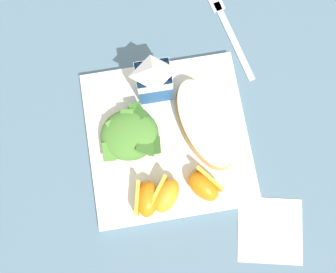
# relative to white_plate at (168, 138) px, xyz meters

# --- Properties ---
(ground) EXTENTS (3.00, 3.00, 0.00)m
(ground) POSITION_rel_white_plate_xyz_m (0.00, 0.00, -0.01)
(ground) COLOR slate
(white_plate) EXTENTS (0.28, 0.28, 0.02)m
(white_plate) POSITION_rel_white_plate_xyz_m (0.00, 0.00, 0.00)
(white_plate) COLOR white
(white_plate) RESTS_ON ground
(cheesy_pizza_bread) EXTENTS (0.12, 0.18, 0.04)m
(cheesy_pizza_bread) POSITION_rel_white_plate_xyz_m (0.07, 0.01, 0.03)
(cheesy_pizza_bread) COLOR tan
(cheesy_pizza_bread) RESTS_ON white_plate
(green_salad_pile) EXTENTS (0.10, 0.10, 0.04)m
(green_salad_pile) POSITION_rel_white_plate_xyz_m (-0.06, 0.01, 0.03)
(green_salad_pile) COLOR #4C8433
(green_salad_pile) RESTS_ON white_plate
(milk_carton) EXTENTS (0.06, 0.04, 0.11)m
(milk_carton) POSITION_rel_white_plate_xyz_m (-0.01, 0.09, 0.07)
(milk_carton) COLOR #23569E
(milk_carton) RESTS_ON white_plate
(orange_wedge_front) EXTENTS (0.05, 0.07, 0.04)m
(orange_wedge_front) POSITION_rel_white_plate_xyz_m (-0.05, -0.10, 0.03)
(orange_wedge_front) COLOR orange
(orange_wedge_front) RESTS_ON white_plate
(orange_wedge_middle) EXTENTS (0.06, 0.07, 0.04)m
(orange_wedge_middle) POSITION_rel_white_plate_xyz_m (-0.02, -0.10, 0.03)
(orange_wedge_middle) COLOR orange
(orange_wedge_middle) RESTS_ON white_plate
(orange_wedge_rear) EXTENTS (0.07, 0.07, 0.04)m
(orange_wedge_rear) POSITION_rel_white_plate_xyz_m (0.04, -0.09, 0.03)
(orange_wedge_rear) COLOR orange
(orange_wedge_rear) RESTS_ON white_plate
(paper_napkin) EXTENTS (0.13, 0.13, 0.00)m
(paper_napkin) POSITION_rel_white_plate_xyz_m (0.15, -0.19, -0.01)
(paper_napkin) COLOR white
(paper_napkin) RESTS_ON ground
(metal_fork) EXTENTS (0.06, 0.19, 0.01)m
(metal_fork) POSITION_rel_white_plate_xyz_m (0.15, 0.19, -0.01)
(metal_fork) COLOR silver
(metal_fork) RESTS_ON ground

